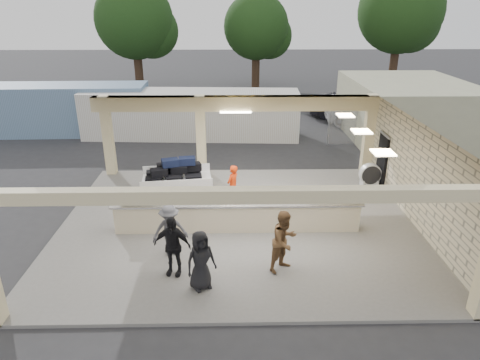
{
  "coord_description": "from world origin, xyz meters",
  "views": [
    {
      "loc": [
        -0.16,
        -13.04,
        7.1
      ],
      "look_at": [
        0.11,
        1.0,
        1.27
      ],
      "focal_mm": 32.0,
      "sensor_mm": 36.0,
      "label": 1
    }
  ],
  "objects_px": {
    "passenger_b": "(172,246)",
    "container_white": "(191,114)",
    "luggage_cart": "(176,176)",
    "passenger_c": "(170,231)",
    "container_blue": "(53,109)",
    "drum_fan": "(370,174)",
    "passenger_a": "(284,241)",
    "car_white_b": "(445,116)",
    "baggage_counter": "(237,216)",
    "car_white_a": "(370,111)",
    "baggage_handler": "(233,186)",
    "passenger_d": "(201,260)",
    "car_dark": "(346,106)"
  },
  "relations": [
    {
      "from": "luggage_cart",
      "to": "car_white_b",
      "type": "distance_m",
      "value": 18.52
    },
    {
      "from": "passenger_a",
      "to": "baggage_handler",
      "type": "bearing_deg",
      "value": 68.21
    },
    {
      "from": "car_white_a",
      "to": "car_white_b",
      "type": "relative_size",
      "value": 1.33
    },
    {
      "from": "luggage_cart",
      "to": "passenger_c",
      "type": "xyz_separation_m",
      "value": [
        0.33,
        -4.19,
        -0.03
      ]
    },
    {
      "from": "drum_fan",
      "to": "passenger_a",
      "type": "bearing_deg",
      "value": -128.62
    },
    {
      "from": "passenger_b",
      "to": "container_white",
      "type": "bearing_deg",
      "value": 103.79
    },
    {
      "from": "passenger_c",
      "to": "drum_fan",
      "type": "bearing_deg",
      "value": 16.92
    },
    {
      "from": "baggage_counter",
      "to": "car_white_a",
      "type": "relative_size",
      "value": 1.5
    },
    {
      "from": "drum_fan",
      "to": "baggage_counter",
      "type": "bearing_deg",
      "value": -149.96
    },
    {
      "from": "passenger_b",
      "to": "car_white_b",
      "type": "distance_m",
      "value": 21.47
    },
    {
      "from": "container_white",
      "to": "baggage_counter",
      "type": "bearing_deg",
      "value": -74.44
    },
    {
      "from": "passenger_c",
      "to": "car_white_b",
      "type": "xyz_separation_m",
      "value": [
        15.01,
        14.57,
        -0.26
      ]
    },
    {
      "from": "luggage_cart",
      "to": "passenger_d",
      "type": "xyz_separation_m",
      "value": [
        1.34,
        -5.82,
        -0.0
      ]
    },
    {
      "from": "drum_fan",
      "to": "passenger_a",
      "type": "relative_size",
      "value": 0.54
    },
    {
      "from": "passenger_c",
      "to": "passenger_d",
      "type": "relative_size",
      "value": 0.97
    },
    {
      "from": "car_white_b",
      "to": "container_blue",
      "type": "xyz_separation_m",
      "value": [
        -23.53,
        -1.07,
        0.75
      ]
    },
    {
      "from": "container_white",
      "to": "luggage_cart",
      "type": "bearing_deg",
      "value": -86.05
    },
    {
      "from": "passenger_c",
      "to": "passenger_d",
      "type": "xyz_separation_m",
      "value": [
        1.01,
        -1.63,
        0.02
      ]
    },
    {
      "from": "passenger_c",
      "to": "container_blue",
      "type": "height_order",
      "value": "container_blue"
    },
    {
      "from": "luggage_cart",
      "to": "passenger_b",
      "type": "relative_size",
      "value": 1.6
    },
    {
      "from": "passenger_c",
      "to": "car_dark",
      "type": "height_order",
      "value": "passenger_c"
    },
    {
      "from": "baggage_counter",
      "to": "baggage_handler",
      "type": "xyz_separation_m",
      "value": [
        -0.15,
        1.81,
        0.31
      ]
    },
    {
      "from": "passenger_c",
      "to": "container_blue",
      "type": "xyz_separation_m",
      "value": [
        -8.52,
        13.51,
        0.49
      ]
    },
    {
      "from": "drum_fan",
      "to": "container_blue",
      "type": "bearing_deg",
      "value": 149.16
    },
    {
      "from": "luggage_cart",
      "to": "car_white_a",
      "type": "distance_m",
      "value": 15.52
    },
    {
      "from": "passenger_d",
      "to": "container_white",
      "type": "bearing_deg",
      "value": 66.76
    },
    {
      "from": "car_dark",
      "to": "passenger_c",
      "type": "bearing_deg",
      "value": 159.07
    },
    {
      "from": "baggage_handler",
      "to": "container_blue",
      "type": "xyz_separation_m",
      "value": [
        -10.38,
        10.22,
        0.5
      ]
    },
    {
      "from": "baggage_counter",
      "to": "car_dark",
      "type": "height_order",
      "value": "car_dark"
    },
    {
      "from": "baggage_handler",
      "to": "passenger_c",
      "type": "distance_m",
      "value": 3.78
    },
    {
      "from": "passenger_a",
      "to": "passenger_b",
      "type": "distance_m",
      "value": 3.09
    },
    {
      "from": "passenger_d",
      "to": "passenger_a",
      "type": "bearing_deg",
      "value": -9.52
    },
    {
      "from": "car_white_b",
      "to": "passenger_a",
      "type": "bearing_deg",
      "value": 130.82
    },
    {
      "from": "baggage_counter",
      "to": "container_blue",
      "type": "xyz_separation_m",
      "value": [
        -10.53,
        12.03,
        0.82
      ]
    },
    {
      "from": "baggage_counter",
      "to": "car_dark",
      "type": "xyz_separation_m",
      "value": [
        7.41,
        15.33,
        0.19
      ]
    },
    {
      "from": "car_dark",
      "to": "passenger_a",
      "type": "bearing_deg",
      "value": 169.13
    },
    {
      "from": "baggage_handler",
      "to": "luggage_cart",
      "type": "bearing_deg",
      "value": -77.68
    },
    {
      "from": "passenger_c",
      "to": "passenger_d",
      "type": "distance_m",
      "value": 1.92
    },
    {
      "from": "passenger_b",
      "to": "car_white_b",
      "type": "relative_size",
      "value": 0.43
    },
    {
      "from": "baggage_counter",
      "to": "car_dark",
      "type": "distance_m",
      "value": 17.03
    },
    {
      "from": "baggage_handler",
      "to": "passenger_b",
      "type": "bearing_deg",
      "value": 13.51
    },
    {
      "from": "car_white_a",
      "to": "car_white_b",
      "type": "bearing_deg",
      "value": -94.73
    },
    {
      "from": "passenger_a",
      "to": "car_dark",
      "type": "bearing_deg",
      "value": 29.93
    },
    {
      "from": "passenger_d",
      "to": "car_white_a",
      "type": "relative_size",
      "value": 0.3
    },
    {
      "from": "passenger_b",
      "to": "drum_fan",
      "type": "bearing_deg",
      "value": 50.55
    },
    {
      "from": "drum_fan",
      "to": "luggage_cart",
      "type": "bearing_deg",
      "value": -176.81
    },
    {
      "from": "car_dark",
      "to": "container_blue",
      "type": "relative_size",
      "value": 0.43
    },
    {
      "from": "luggage_cart",
      "to": "container_blue",
      "type": "relative_size",
      "value": 0.26
    },
    {
      "from": "container_white",
      "to": "baggage_handler",
      "type": "bearing_deg",
      "value": -72.98
    },
    {
      "from": "container_white",
      "to": "car_white_b",
      "type": "bearing_deg",
      "value": 10.34
    }
  ]
}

